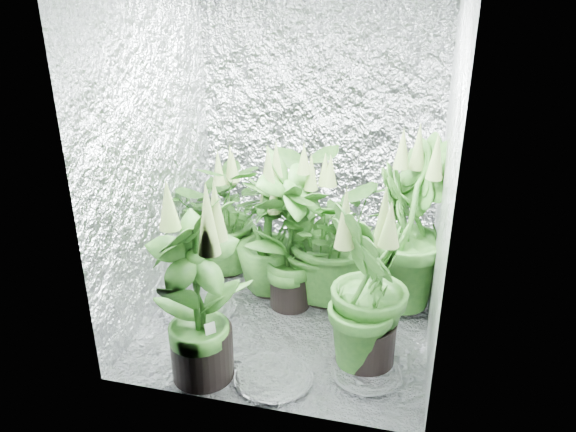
# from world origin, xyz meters

# --- Properties ---
(ground) EXTENTS (1.60, 1.60, 0.00)m
(ground) POSITION_xyz_m (0.00, 0.00, 0.00)
(ground) COLOR white
(ground) RESTS_ON ground
(walls) EXTENTS (1.62, 1.62, 2.00)m
(walls) POSITION_xyz_m (0.00, 0.00, 1.00)
(walls) COLOR white
(walls) RESTS_ON ground
(plant_a) EXTENTS (0.76, 0.76, 0.89)m
(plant_a) POSITION_xyz_m (-0.57, 0.42, 0.42)
(plant_a) COLOR black
(plant_a) RESTS_ON ground
(plant_b) EXTENTS (0.64, 0.64, 1.04)m
(plant_b) POSITION_xyz_m (-0.03, 0.10, 0.49)
(plant_b) COLOR black
(plant_b) RESTS_ON ground
(plant_c) EXTENTS (0.59, 0.59, 1.12)m
(plant_c) POSITION_xyz_m (0.64, 0.29, 0.51)
(plant_c) COLOR black
(plant_c) RESTS_ON ground
(plant_d) EXTENTS (0.57, 0.57, 0.82)m
(plant_d) POSITION_xyz_m (-0.20, 0.24, 0.37)
(plant_d) COLOR black
(plant_d) RESTS_ON ground
(plant_e) EXTENTS (0.93, 0.93, 0.97)m
(plant_e) POSITION_xyz_m (0.16, 0.22, 0.46)
(plant_e) COLOR black
(plant_e) RESTS_ON ground
(plant_f) EXTENTS (0.64, 0.64, 1.09)m
(plant_f) POSITION_xyz_m (-0.31, -0.64, 0.49)
(plant_f) COLOR black
(plant_f) RESTS_ON ground
(plant_g) EXTENTS (0.53, 0.53, 1.01)m
(plant_g) POSITION_xyz_m (0.48, -0.37, 0.45)
(plant_g) COLOR black
(plant_g) RESTS_ON ground
(circulation_fan) EXTENTS (0.15, 0.33, 0.38)m
(circulation_fan) POSITION_xyz_m (0.59, 0.56, 0.16)
(circulation_fan) COLOR black
(circulation_fan) RESTS_ON ground
(plant_label) EXTENTS (0.05, 0.05, 0.08)m
(plant_label) POSITION_xyz_m (-0.24, -0.67, 0.30)
(plant_label) COLOR white
(plant_label) RESTS_ON plant_f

